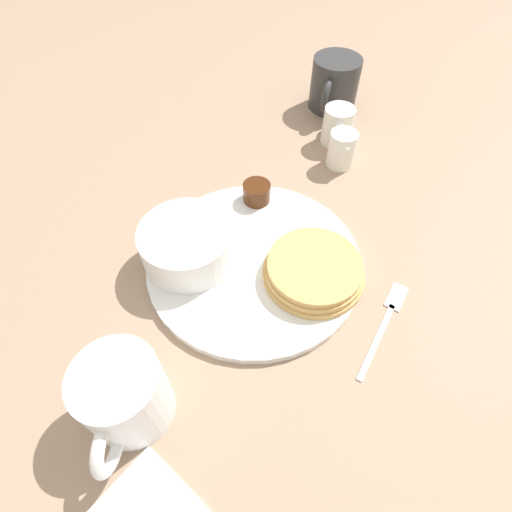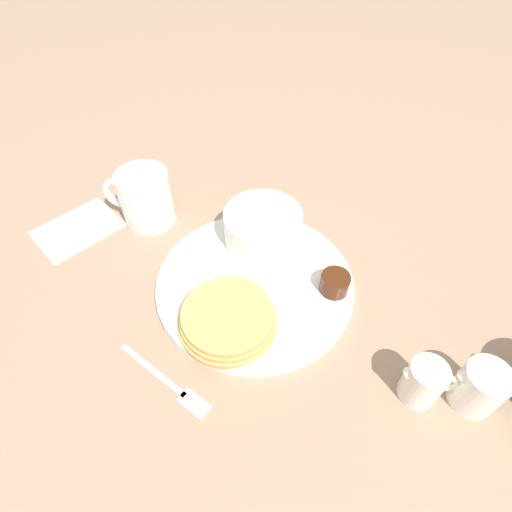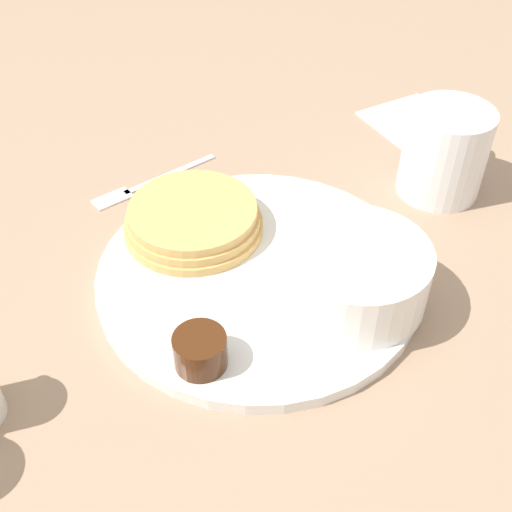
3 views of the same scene
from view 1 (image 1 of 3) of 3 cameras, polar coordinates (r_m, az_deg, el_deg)
name	(u,v)px [view 1 (image 1 of 3)]	position (r m, az deg, el deg)	size (l,w,h in m)	color
ground_plane	(254,264)	(0.55, -0.28, -1.16)	(4.00, 4.00, 0.00)	#9E7F66
plate	(254,261)	(0.54, -0.28, -0.78)	(0.29, 0.29, 0.01)	white
pancake_stack	(314,270)	(0.52, 8.29, -1.99)	(0.13, 0.13, 0.03)	tan
bowl	(187,244)	(0.53, -9.86, 1.74)	(0.12, 0.12, 0.05)	white
syrup_cup	(257,192)	(0.60, 0.10, 9.08)	(0.04, 0.04, 0.03)	#47230F
butter_ramekin	(172,239)	(0.55, -11.85, 2.45)	(0.05, 0.05, 0.04)	white
coffee_mug	(124,397)	(0.44, -18.34, -18.59)	(0.09, 0.11, 0.09)	white
creamer_pitcher_near	(342,149)	(0.69, 12.13, 14.76)	(0.04, 0.06, 0.06)	white
creamer_pitcher_far	(337,125)	(0.74, 11.48, 17.89)	(0.05, 0.07, 0.07)	white
fork	(387,317)	(0.53, 18.22, -8.33)	(0.02, 0.15, 0.00)	silver
second_mug	(334,84)	(0.83, 11.08, 22.95)	(0.09, 0.12, 0.09)	#333333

